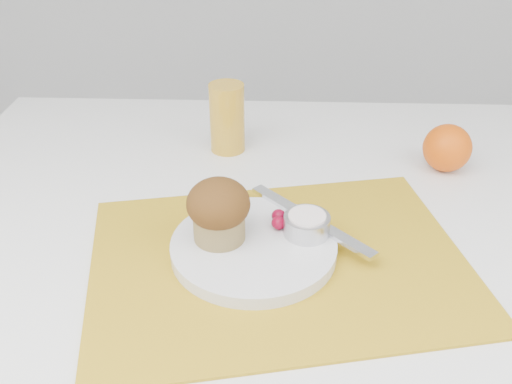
{
  "coord_description": "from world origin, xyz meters",
  "views": [
    {
      "loc": [
        -0.04,
        -0.68,
        1.22
      ],
      "look_at": [
        -0.07,
        0.0,
        0.8
      ],
      "focal_mm": 40.0,
      "sensor_mm": 36.0,
      "label": 1
    }
  ],
  "objects_px": {
    "table": "(293,371)",
    "plate": "(254,247)",
    "juice_glass": "(227,118)",
    "muffin": "(219,210)",
    "orange": "(447,148)"
  },
  "relations": [
    {
      "from": "orange",
      "to": "juice_glass",
      "type": "height_order",
      "value": "juice_glass"
    },
    {
      "from": "orange",
      "to": "plate",
      "type": "bearing_deg",
      "value": -141.43
    },
    {
      "from": "table",
      "to": "orange",
      "type": "bearing_deg",
      "value": 26.15
    },
    {
      "from": "juice_glass",
      "to": "muffin",
      "type": "height_order",
      "value": "juice_glass"
    },
    {
      "from": "table",
      "to": "orange",
      "type": "height_order",
      "value": "orange"
    },
    {
      "from": "table",
      "to": "muffin",
      "type": "height_order",
      "value": "muffin"
    },
    {
      "from": "table",
      "to": "orange",
      "type": "xyz_separation_m",
      "value": [
        0.24,
        0.12,
        0.41
      ]
    },
    {
      "from": "orange",
      "to": "juice_glass",
      "type": "xyz_separation_m",
      "value": [
        -0.37,
        0.06,
        0.02
      ]
    },
    {
      "from": "table",
      "to": "muffin",
      "type": "distance_m",
      "value": 0.47
    },
    {
      "from": "table",
      "to": "muffin",
      "type": "relative_size",
      "value": 13.83
    },
    {
      "from": "table",
      "to": "orange",
      "type": "distance_m",
      "value": 0.49
    },
    {
      "from": "juice_glass",
      "to": "muffin",
      "type": "bearing_deg",
      "value": -87.37
    },
    {
      "from": "orange",
      "to": "muffin",
      "type": "relative_size",
      "value": 0.92
    },
    {
      "from": "table",
      "to": "plate",
      "type": "relative_size",
      "value": 5.43
    },
    {
      "from": "plate",
      "to": "juice_glass",
      "type": "height_order",
      "value": "juice_glass"
    }
  ]
}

